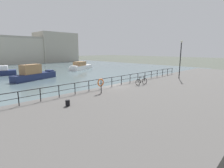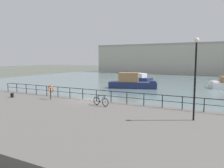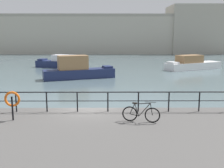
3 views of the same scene
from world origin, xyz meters
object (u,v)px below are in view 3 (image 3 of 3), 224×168
at_px(moored_green_narrowboat, 62,62).
at_px(moored_white_yacht, 77,70).
at_px(parked_bicycle, 141,114).
at_px(harbor_building, 130,34).
at_px(moored_cabin_cruiser, 192,64).
at_px(life_ring_stand, 12,100).

relative_size(moored_green_narrowboat, moored_white_yacht, 0.99).
relative_size(moored_green_narrowboat, parked_bicycle, 4.68).
height_order(moored_green_narrowboat, moored_white_yacht, moored_white_yacht).
distance_m(harbor_building, moored_green_narrowboat, 35.40).
height_order(moored_green_narrowboat, moored_cabin_cruiser, moored_cabin_cruiser).
xyz_separation_m(moored_cabin_cruiser, life_ring_stand, (-16.33, -26.23, 1.13)).
xyz_separation_m(parked_bicycle, life_ring_stand, (-6.05, 0.35, 0.59)).
bearing_deg(harbor_building, moored_white_yacht, -101.78).
relative_size(harbor_building, parked_bicycle, 37.60).
bearing_deg(moored_white_yacht, harbor_building, 59.54).
distance_m(moored_cabin_cruiser, moored_white_yacht, 17.44).
relative_size(parked_bicycle, life_ring_stand, 1.25).
bearing_deg(moored_green_narrowboat, moored_white_yacht, 126.52).
height_order(moored_cabin_cruiser, moored_white_yacht, moored_white_yacht).
height_order(moored_green_narrowboat, life_ring_stand, life_ring_stand).
relative_size(moored_green_narrowboat, moored_cabin_cruiser, 0.93).
height_order(moored_green_narrowboat, parked_bicycle, parked_bicycle).
height_order(moored_white_yacht, life_ring_stand, moored_white_yacht).
xyz_separation_m(moored_cabin_cruiser, parked_bicycle, (-10.28, -26.58, 0.55)).
height_order(harbor_building, moored_green_narrowboat, harbor_building).
bearing_deg(moored_green_narrowboat, harbor_building, -93.15).
distance_m(moored_cabin_cruiser, life_ring_stand, 30.92).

